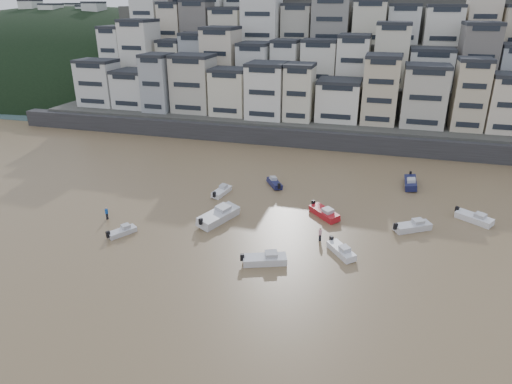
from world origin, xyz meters
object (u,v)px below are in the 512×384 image
(boat_c, at_px, (218,215))
(boat_i, at_px, (411,182))
(boat_f, at_px, (221,191))
(boat_h, at_px, (275,182))
(boat_b, at_px, (341,249))
(boat_d, at_px, (413,225))
(boat_e, at_px, (324,212))
(person_blue, at_px, (107,213))
(boat_a, at_px, (265,258))
(boat_j, at_px, (122,231))
(boat_g, at_px, (474,217))
(person_pink, at_px, (320,234))

(boat_c, distance_m, boat_i, 32.16)
(boat_f, bearing_deg, boat_h, -42.44)
(boat_b, distance_m, boat_h, 22.51)
(boat_b, bearing_deg, boat_d, 98.64)
(boat_e, bearing_deg, boat_b, -25.11)
(boat_d, height_order, boat_f, boat_d)
(boat_i, bearing_deg, person_blue, -59.56)
(boat_b, bearing_deg, boat_f, -161.71)
(boat_a, distance_m, boat_j, 19.19)
(boat_c, xyz_separation_m, boat_h, (4.15, 14.45, -0.37))
(boat_d, bearing_deg, person_blue, 158.99)
(boat_b, bearing_deg, boat_j, -122.34)
(boat_c, relative_size, boat_g, 1.40)
(boat_d, distance_m, boat_e, 11.52)
(boat_c, relative_size, person_pink, 4.20)
(boat_f, distance_m, boat_h, 8.94)
(boat_d, height_order, person_blue, person_blue)
(boat_f, distance_m, boat_i, 30.05)
(boat_c, height_order, boat_f, boat_c)
(boat_h, bearing_deg, boat_a, 158.65)
(person_blue, bearing_deg, boat_j, -37.98)
(boat_c, xyz_separation_m, boat_d, (24.88, 4.41, -0.27))
(boat_a, relative_size, boat_j, 1.34)
(boat_f, xyz_separation_m, person_blue, (-11.98, -12.30, 0.23))
(boat_f, distance_m, person_blue, 17.17)
(boat_d, xyz_separation_m, boat_j, (-35.27, -11.31, -0.18))
(boat_e, height_order, boat_g, boat_e)
(boat_a, xyz_separation_m, boat_h, (-4.57, 23.13, -0.10))
(boat_f, bearing_deg, boat_a, -138.25)
(boat_d, distance_m, person_pink, 12.55)
(boat_a, distance_m, boat_f, 20.93)
(boat_j, height_order, person_pink, person_pink)
(person_pink, bearing_deg, boat_a, -125.86)
(boat_f, relative_size, boat_i, 0.77)
(person_blue, distance_m, person_pink, 28.67)
(boat_g, bearing_deg, boat_e, -133.88)
(boat_g, xyz_separation_m, person_pink, (-19.02, -10.83, 0.16))
(boat_c, height_order, boat_j, boat_c)
(boat_j, bearing_deg, boat_f, 4.75)
(boat_f, bearing_deg, person_pink, -113.56)
(boat_c, relative_size, boat_d, 1.37)
(boat_c, bearing_deg, boat_j, 143.58)
(boat_j, xyz_separation_m, person_blue, (-4.37, 3.41, 0.33))
(boat_g, xyz_separation_m, boat_j, (-43.26, -16.16, -0.17))
(boat_c, bearing_deg, boat_f, 37.49)
(boat_g, height_order, boat_j, boat_g)
(boat_e, bearing_deg, boat_j, -107.34)
(boat_c, relative_size, boat_j, 1.83)
(boat_c, bearing_deg, boat_d, -59.97)
(boat_e, height_order, boat_f, boat_e)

